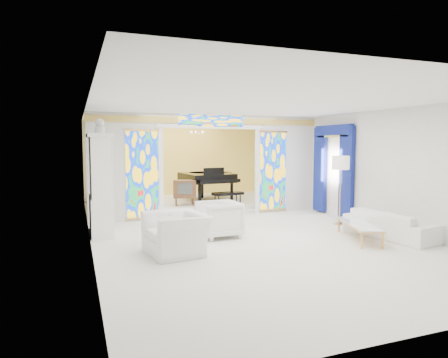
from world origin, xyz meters
name	(u,v)px	position (x,y,z in m)	size (l,w,h in m)	color
floor	(235,229)	(0.00, 0.00, 0.00)	(12.00, 12.00, 0.00)	silver
ceiling	(236,109)	(0.00, 0.00, 3.00)	(7.00, 12.00, 0.02)	white
wall_back	(178,161)	(0.00, 6.00, 1.50)	(7.00, 0.02, 3.00)	silver
wall_front	(440,202)	(0.00, -6.00, 1.50)	(7.00, 0.02, 3.00)	silver
wall_left	(88,173)	(-3.50, 0.00, 1.50)	(0.02, 12.00, 3.00)	silver
wall_right	(351,167)	(3.50, 0.00, 1.50)	(0.02, 12.00, 3.00)	silver
partition_wall	(210,161)	(0.00, 2.00, 1.65)	(7.00, 0.22, 3.00)	silver
stained_glass_left	(142,174)	(-2.03, 1.89, 1.30)	(0.90, 0.04, 2.40)	gold
stained_glass_right	(273,171)	(2.03, 1.89, 1.30)	(0.90, 0.04, 2.40)	gold
stained_glass_transom	(211,121)	(0.00, 1.89, 2.82)	(2.00, 0.04, 0.34)	gold
alcove_platform	(191,203)	(0.00, 4.10, 0.09)	(6.80, 3.80, 0.18)	silver
gold_curtain_back	(179,161)	(0.00, 5.88, 1.50)	(6.70, 0.10, 2.90)	#FDDF58
chandelier	(197,132)	(0.20, 4.00, 2.55)	(0.48, 0.48, 0.30)	#D6974B
blue_drapes	(333,163)	(3.40, 0.70, 1.58)	(0.14, 1.85, 2.65)	navy
china_cabinet	(101,185)	(-3.22, 0.60, 1.17)	(0.56, 1.46, 2.72)	white
armchair_left	(176,234)	(-1.95, -1.74, 0.40)	(1.22, 1.07, 0.79)	white
armchair_right	(219,219)	(-0.70, -0.70, 0.42)	(0.89, 0.91, 0.83)	white
sofa	(390,224)	(2.95, -2.14, 0.31)	(2.11, 0.82, 0.62)	white
side_table	(190,226)	(-1.47, -1.04, 0.38)	(0.58, 0.58, 0.57)	white
vase	(190,213)	(-1.47, -1.04, 0.66)	(0.17, 0.17, 0.17)	white
coffee_table	(359,225)	(2.15, -2.07, 0.35)	(1.07, 1.77, 0.38)	white
floor_lamp	(341,166)	(2.80, -0.48, 1.56)	(0.54, 0.54, 1.83)	#D6974B
grand_piano	(209,177)	(0.61, 3.95, 0.98)	(1.98, 3.08, 1.18)	black
tv_console	(184,189)	(-0.51, 3.10, 0.71)	(0.77, 0.58, 0.81)	brown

